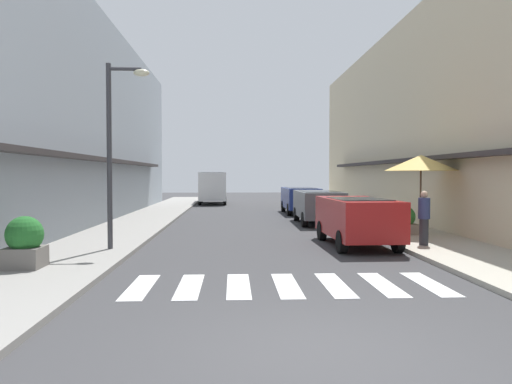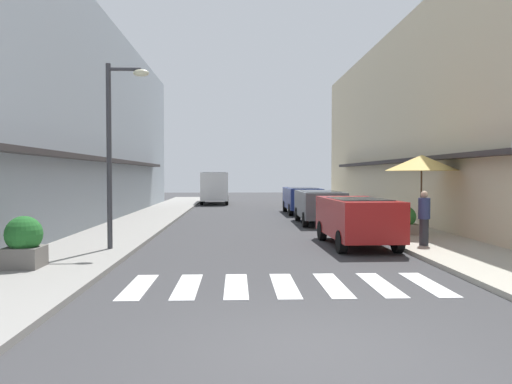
% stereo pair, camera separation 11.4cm
% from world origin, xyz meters
% --- Properties ---
extents(ground_plane, '(80.20, 80.20, 0.00)m').
position_xyz_m(ground_plane, '(0.00, 14.58, 0.00)').
color(ground_plane, '#38383A').
extents(sidewalk_left, '(2.82, 51.03, 0.12)m').
position_xyz_m(sidewalk_left, '(-5.19, 14.58, 0.06)').
color(sidewalk_left, gray).
rests_on(sidewalk_left, ground_plane).
extents(sidewalk_right, '(2.82, 51.03, 0.12)m').
position_xyz_m(sidewalk_right, '(5.19, 14.58, 0.06)').
color(sidewalk_right, '#ADA899').
rests_on(sidewalk_right, ground_plane).
extents(building_row_left, '(5.50, 34.81, 9.21)m').
position_xyz_m(building_row_left, '(-9.10, 15.40, 4.60)').
color(building_row_left, '#939EA8').
rests_on(building_row_left, ground_plane).
extents(building_row_right, '(5.50, 34.81, 9.23)m').
position_xyz_m(building_row_right, '(9.10, 15.40, 4.61)').
color(building_row_right, beige).
rests_on(building_row_right, ground_plane).
extents(crosswalk, '(6.15, 2.20, 0.01)m').
position_xyz_m(crosswalk, '(-0.00, 3.63, 0.01)').
color(crosswalk, silver).
rests_on(crosswalk, ground_plane).
extents(parked_car_near, '(1.88, 4.22, 1.47)m').
position_xyz_m(parked_car_near, '(2.73, 8.88, 0.92)').
color(parked_car_near, maroon).
rests_on(parked_car_near, ground_plane).
extents(parked_car_mid, '(1.86, 4.35, 1.47)m').
position_xyz_m(parked_car_mid, '(2.73, 15.69, 0.92)').
color(parked_car_mid, '#4C5156').
rests_on(parked_car_mid, ground_plane).
extents(parked_car_far, '(1.82, 4.48, 1.47)m').
position_xyz_m(parked_car_far, '(2.73, 21.47, 0.92)').
color(parked_car_far, navy).
rests_on(parked_car_far, ground_plane).
extents(delivery_van, '(2.13, 5.45, 2.37)m').
position_xyz_m(delivery_van, '(-2.58, 31.13, 1.41)').
color(delivery_van, silver).
rests_on(delivery_van, ground_plane).
extents(street_lamp, '(1.19, 0.28, 5.13)m').
position_xyz_m(street_lamp, '(-4.28, 7.89, 3.27)').
color(street_lamp, '#38383D').
rests_on(street_lamp, sidewalk_left).
extents(cafe_umbrella, '(2.51, 2.51, 2.75)m').
position_xyz_m(cafe_umbrella, '(5.48, 10.87, 2.59)').
color(cafe_umbrella, '#262626').
rests_on(cafe_umbrella, sidewalk_right).
extents(planter_corner, '(0.81, 0.81, 1.15)m').
position_xyz_m(planter_corner, '(-5.66, 5.13, 0.69)').
color(planter_corner, slate).
rests_on(planter_corner, sidewalk_left).
extents(planter_midblock, '(0.81, 0.81, 0.97)m').
position_xyz_m(planter_midblock, '(4.94, 10.89, 0.56)').
color(planter_midblock, gray).
rests_on(planter_midblock, sidewalk_right).
extents(pedestrian_walking_near, '(0.34, 0.34, 1.59)m').
position_xyz_m(pedestrian_walking_near, '(4.54, 8.17, 0.95)').
color(pedestrian_walking_near, '#282B33').
rests_on(pedestrian_walking_near, sidewalk_right).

